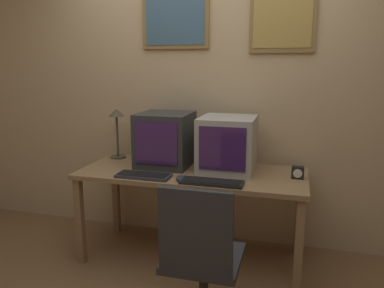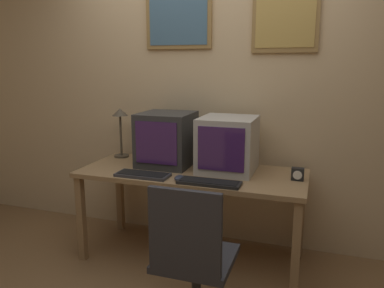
% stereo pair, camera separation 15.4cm
% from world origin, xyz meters
% --- Properties ---
extents(wall_back, '(8.00, 0.08, 2.60)m').
position_xyz_m(wall_back, '(0.00, 1.29, 1.31)').
color(wall_back, '#D1B284').
rests_on(wall_back, ground_plane).
extents(desk, '(1.76, 0.72, 0.74)m').
position_xyz_m(desk, '(0.00, 0.83, 0.66)').
color(desk, '#99754C').
rests_on(desk, ground_plane).
extents(monitor_left, '(0.42, 0.43, 0.44)m').
position_xyz_m(monitor_left, '(-0.26, 0.94, 0.96)').
color(monitor_left, '#333333').
rests_on(monitor_left, desk).
extents(monitor_right, '(0.42, 0.45, 0.42)m').
position_xyz_m(monitor_right, '(0.26, 0.93, 0.95)').
color(monitor_right, '#B7B2A8').
rests_on(monitor_right, desk).
extents(keyboard_main, '(0.41, 0.16, 0.03)m').
position_xyz_m(keyboard_main, '(-0.31, 0.58, 0.75)').
color(keyboard_main, '#333338').
rests_on(keyboard_main, desk).
extents(keyboard_side, '(0.45, 0.15, 0.03)m').
position_xyz_m(keyboard_side, '(0.22, 0.55, 0.75)').
color(keyboard_side, black).
rests_on(keyboard_side, desk).
extents(mouse_near_keyboard, '(0.06, 0.10, 0.04)m').
position_xyz_m(mouse_near_keyboard, '(-0.01, 0.57, 0.76)').
color(mouse_near_keyboard, '#282D3D').
rests_on(mouse_near_keyboard, desk).
extents(desk_clock, '(0.09, 0.05, 0.09)m').
position_xyz_m(desk_clock, '(0.80, 0.84, 0.78)').
color(desk_clock, black).
rests_on(desk_clock, desk).
extents(desk_lamp, '(0.14, 0.14, 0.44)m').
position_xyz_m(desk_lamp, '(-0.76, 1.06, 1.06)').
color(desk_lamp, '#4C4233').
rests_on(desk_lamp, desk).
extents(office_chair, '(0.46, 0.46, 0.93)m').
position_xyz_m(office_chair, '(0.29, -0.01, 0.40)').
color(office_chair, black).
rests_on(office_chair, ground_plane).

